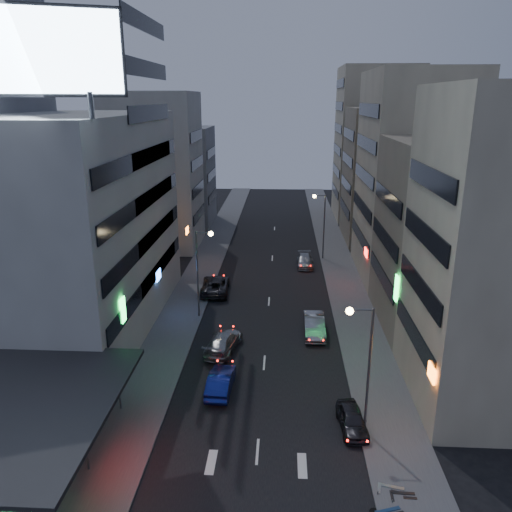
# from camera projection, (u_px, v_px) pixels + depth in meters

# --- Properties ---
(ground) EXTENTS (180.00, 180.00, 0.00)m
(ground) POSITION_uv_depth(u_px,v_px,m) (253.00, 506.00, 24.49)
(ground) COLOR black
(ground) RESTS_ON ground
(sidewalk_left) EXTENTS (4.00, 120.00, 0.12)m
(sidewalk_left) POSITION_uv_depth(u_px,v_px,m) (196.00, 285.00, 53.44)
(sidewalk_left) COLOR #4C4C4F
(sidewalk_left) RESTS_ON ground
(sidewalk_right) EXTENTS (4.00, 120.00, 0.12)m
(sidewalk_right) POSITION_uv_depth(u_px,v_px,m) (346.00, 288.00, 52.61)
(sidewalk_right) COLOR #4C4C4F
(sidewalk_right) RESTS_ON ground
(white_building) EXTENTS (14.00, 24.00, 18.00)m
(white_building) POSITION_uv_depth(u_px,v_px,m) (65.00, 225.00, 41.70)
(white_building) COLOR #B0B1AC
(white_building) RESTS_ON ground
(shophouse_near) EXTENTS (10.00, 11.00, 20.00)m
(shophouse_near) POSITION_uv_depth(u_px,v_px,m) (506.00, 254.00, 30.69)
(shophouse_near) COLOR #C0B496
(shophouse_near) RESTS_ON ground
(shophouse_mid) EXTENTS (11.00, 12.00, 16.00)m
(shophouse_mid) POSITION_uv_depth(u_px,v_px,m) (451.00, 236.00, 42.21)
(shophouse_mid) COLOR gray
(shophouse_mid) RESTS_ON ground
(shophouse_far) EXTENTS (10.00, 14.00, 22.00)m
(shophouse_far) POSITION_uv_depth(u_px,v_px,m) (411.00, 178.00, 53.71)
(shophouse_far) COLOR #C0B496
(shophouse_far) RESTS_ON ground
(far_left_a) EXTENTS (11.00, 10.00, 20.00)m
(far_left_a) POSITION_uv_depth(u_px,v_px,m) (155.00, 172.00, 65.12)
(far_left_a) COLOR #B0B1AC
(far_left_a) RESTS_ON ground
(far_left_b) EXTENTS (12.00, 10.00, 15.00)m
(far_left_b) POSITION_uv_depth(u_px,v_px,m) (174.00, 176.00, 78.27)
(far_left_b) COLOR gray
(far_left_b) RESTS_ON ground
(far_right_a) EXTENTS (11.00, 12.00, 18.00)m
(far_right_a) POSITION_uv_depth(u_px,v_px,m) (387.00, 176.00, 68.57)
(far_right_a) COLOR gray
(far_right_a) RESTS_ON ground
(far_right_b) EXTENTS (12.00, 12.00, 24.00)m
(far_right_b) POSITION_uv_depth(u_px,v_px,m) (375.00, 145.00, 80.97)
(far_right_b) COLOR #C0B496
(far_right_b) RESTS_ON ground
(billboard) EXTENTS (9.52, 3.75, 6.20)m
(billboard) POSITION_uv_depth(u_px,v_px,m) (34.00, 52.00, 28.12)
(billboard) COLOR #595B60
(billboard) RESTS_ON white_building
(street_lamp_right_near) EXTENTS (1.60, 0.44, 8.02)m
(street_lamp_right_near) POSITION_uv_depth(u_px,v_px,m) (363.00, 353.00, 28.27)
(street_lamp_right_near) COLOR #595B60
(street_lamp_right_near) RESTS_ON sidewalk_right
(street_lamp_left) EXTENTS (1.60, 0.44, 8.02)m
(street_lamp_left) POSITION_uv_depth(u_px,v_px,m) (201.00, 261.00, 44.12)
(street_lamp_left) COLOR #595B60
(street_lamp_left) RESTS_ON sidewalk_left
(street_lamp_right_far) EXTENTS (1.60, 0.44, 8.02)m
(street_lamp_right_far) POSITION_uv_depth(u_px,v_px,m) (321.00, 217.00, 60.64)
(street_lamp_right_far) COLOR #595B60
(street_lamp_right_far) RESTS_ON sidewalk_right
(parked_car_right_near) EXTENTS (1.85, 3.90, 1.29)m
(parked_car_right_near) POSITION_uv_depth(u_px,v_px,m) (352.00, 419.00, 30.08)
(parked_car_right_near) COLOR #28272D
(parked_car_right_near) RESTS_ON ground
(parked_car_right_mid) EXTENTS (1.70, 4.87, 1.60)m
(parked_car_right_mid) POSITION_uv_depth(u_px,v_px,m) (314.00, 325.00, 42.20)
(parked_car_right_mid) COLOR #92949A
(parked_car_right_mid) RESTS_ON ground
(parked_car_left) EXTENTS (3.00, 6.00, 1.63)m
(parked_car_left) POSITION_uv_depth(u_px,v_px,m) (215.00, 285.00, 51.29)
(parked_car_left) COLOR #242328
(parked_car_left) RESTS_ON ground
(parked_car_right_far) EXTENTS (1.92, 4.64, 1.34)m
(parked_car_right_far) POSITION_uv_depth(u_px,v_px,m) (305.00, 261.00, 59.40)
(parked_car_right_far) COLOR gray
(parked_car_right_far) RESTS_ON ground
(road_car_blue) EXTENTS (1.73, 4.48, 1.45)m
(road_car_blue) POSITION_uv_depth(u_px,v_px,m) (221.00, 381.00, 33.98)
(road_car_blue) COLOR navy
(road_car_blue) RESTS_ON ground
(road_car_silver) EXTENTS (3.01, 5.49, 1.51)m
(road_car_silver) POSITION_uv_depth(u_px,v_px,m) (223.00, 342.00, 39.45)
(road_car_silver) COLOR gray
(road_car_silver) RESTS_ON ground
(scooter_blue) EXTENTS (1.22, 2.03, 1.18)m
(scooter_blue) POSITION_uv_depth(u_px,v_px,m) (400.00, 496.00, 24.20)
(scooter_blue) COLOR navy
(scooter_blue) RESTS_ON sidewalk_right
(scooter_black_b) EXTENTS (0.69, 1.89, 1.14)m
(scooter_black_b) POSITION_uv_depth(u_px,v_px,m) (416.00, 483.00, 25.04)
(scooter_black_b) COLOR black
(scooter_black_b) RESTS_ON sidewalk_right
(scooter_silver_b) EXTENTS (1.09, 2.06, 1.20)m
(scooter_silver_b) POSITION_uv_depth(u_px,v_px,m) (406.00, 478.00, 25.31)
(scooter_silver_b) COLOR #ABB0B3
(scooter_silver_b) RESTS_ON sidewalk_right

